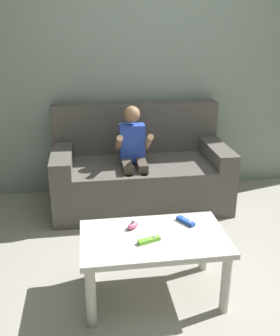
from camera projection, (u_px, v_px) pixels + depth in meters
ground_plane at (200, 298)px, 2.43m from camera, size 8.05×8.05×0.00m
wall_back at (152, 66)px, 3.67m from camera, size 4.03×0.05×2.50m
couch at (140, 172)px, 3.62m from camera, size 1.61×0.80×0.92m
person_seated_on_couch at (133, 154)px, 3.36m from camera, size 0.31×0.38×0.97m
coffee_table at (154, 246)px, 2.35m from camera, size 0.90×0.53×0.43m
game_remote_lime_near_edge at (149, 240)px, 2.25m from camera, size 0.14×0.08×0.03m
nunchuk_pink at (133, 225)px, 2.40m from camera, size 0.10×0.09×0.05m
game_remote_blue_far_corner at (186, 221)px, 2.47m from camera, size 0.10×0.14×0.03m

